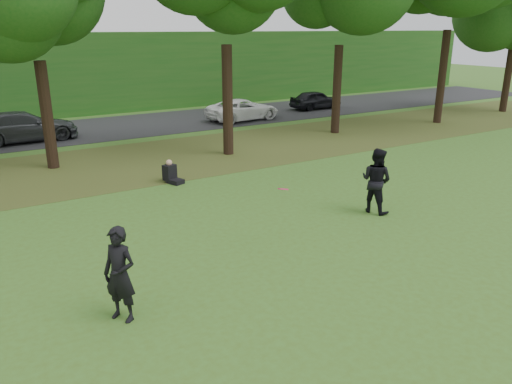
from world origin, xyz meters
TOP-DOWN VIEW (x-y plane):
  - ground at (0.00, 0.00)m, footprint 120.00×120.00m
  - leaf_litter at (0.00, 13.00)m, footprint 60.00×7.00m
  - street at (0.00, 21.00)m, footprint 70.00×7.00m
  - far_hedge at (0.00, 27.00)m, footprint 70.00×3.00m
  - player_left at (-3.87, 1.83)m, footprint 0.76×0.81m
  - player_right at (4.36, 3.67)m, footprint 0.98×1.12m
  - parked_cars at (-1.69, 19.88)m, footprint 34.82×3.57m
  - frisbee at (0.55, 2.97)m, footprint 0.35×0.35m
  - seated_person at (0.25, 9.62)m, footprint 0.64×0.83m

SIDE VIEW (x-z plane):
  - ground at x=0.00m, z-range 0.00..0.00m
  - leaf_litter at x=0.00m, z-range 0.00..0.01m
  - street at x=0.00m, z-range 0.00..0.02m
  - seated_person at x=0.25m, z-range -0.10..0.73m
  - parked_cars at x=-1.69m, z-range -0.03..1.42m
  - player_left at x=-3.87m, z-range 0.00..1.87m
  - player_right at x=4.36m, z-range 0.00..1.96m
  - frisbee at x=0.55m, z-range 1.48..1.61m
  - far_hedge at x=0.00m, z-range 0.00..5.00m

